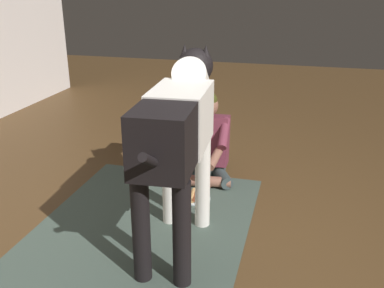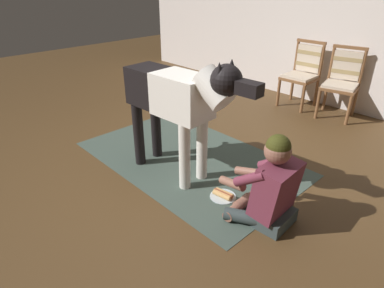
% 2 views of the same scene
% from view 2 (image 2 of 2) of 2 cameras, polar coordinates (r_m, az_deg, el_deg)
% --- Properties ---
extents(ground_plane, '(13.98, 13.98, 0.00)m').
position_cam_2_polar(ground_plane, '(3.55, -3.78, -4.76)').
color(ground_plane, '#4F371D').
extents(back_wall, '(8.00, 0.10, 2.60)m').
position_cam_2_polar(back_wall, '(5.60, 22.92, 19.37)').
color(back_wall, silver).
rests_on(back_wall, ground).
extents(area_rug, '(2.46, 1.53, 0.01)m').
position_cam_2_polar(area_rug, '(3.78, -0.44, -2.45)').
color(area_rug, '#3F4E45').
rests_on(area_rug, ground).
extents(dining_chair_left_of_pair, '(0.47, 0.48, 0.98)m').
position_cam_2_polar(dining_chair_left_of_pair, '(5.49, 18.51, 11.80)').
color(dining_chair_left_of_pair, brown).
rests_on(dining_chair_left_of_pair, ground).
extents(dining_chair_right_of_pair, '(0.55, 0.55, 0.98)m').
position_cam_2_polar(dining_chair_right_of_pair, '(5.24, 24.36, 10.09)').
color(dining_chair_right_of_pair, brown).
rests_on(dining_chair_right_of_pair, ground).
extents(person_sitting_on_floor, '(0.64, 0.58, 0.81)m').
position_cam_2_polar(person_sitting_on_floor, '(2.79, 13.17, -7.25)').
color(person_sitting_on_floor, '#354142').
rests_on(person_sitting_on_floor, ground).
extents(large_dog, '(1.65, 0.40, 1.28)m').
position_cam_2_polar(large_dog, '(3.13, -2.48, 7.74)').
color(large_dog, silver).
rests_on(large_dog, ground).
extents(hot_dog_on_plate, '(0.25, 0.25, 0.06)m').
position_cam_2_polar(hot_dog_on_plate, '(3.17, 5.34, -8.68)').
color(hot_dog_on_plate, silver).
rests_on(hot_dog_on_plate, ground).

